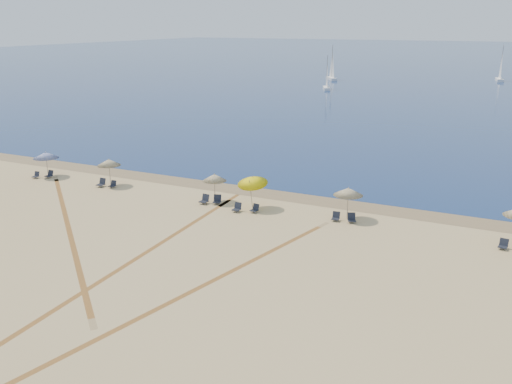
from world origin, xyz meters
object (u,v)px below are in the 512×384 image
sailboat_1 (327,79)px  chair_0 (36,175)px  umbrella_4 (348,192)px  chair_9 (352,218)px  sailboat_0 (501,70)px  umbrella_3 (252,180)px  chair_5 (217,200)px  umbrella_2 (214,177)px  chair_6 (237,208)px  sailboat_3 (332,69)px  umbrella_1 (109,162)px  chair_7 (255,209)px  chair_1 (50,174)px  umbrella_0 (46,155)px  chair_3 (113,184)px  chair_4 (205,200)px  chair_8 (336,217)px  chair_2 (101,183)px  chair_10 (503,245)px

sailboat_1 → chair_0: bearing=-114.8°
sailboat_1 → umbrella_4: bearing=-93.9°
chair_9 → sailboat_0: size_ratio=0.10×
umbrella_3 → chair_5: size_ratio=3.31×
umbrella_2 → chair_9: 11.36m
chair_6 → sailboat_0: (13.26, 112.52, 2.26)m
umbrella_2 → sailboat_3: 98.98m
umbrella_1 → umbrella_3: 13.97m
chair_7 → umbrella_4: bearing=24.6°
chair_1 → sailboat_1: bearing=89.4°
umbrella_0 → chair_5: bearing=-1.3°
chair_3 → sailboat_1: (-6.30, 77.25, 1.85)m
chair_4 → chair_8: bearing=7.6°
chair_5 → sailboat_1: bearing=85.4°
chair_2 → umbrella_3: bearing=1.1°
chair_10 → chair_8: bearing=-173.8°
chair_2 → sailboat_0: size_ratio=0.09×
umbrella_1 → chair_1: (-6.70, -0.41, -1.77)m
umbrella_2 → chair_5: bearing=-45.3°
umbrella_4 → chair_3: 20.73m
chair_3 → sailboat_0: size_ratio=0.07×
umbrella_3 → chair_8: umbrella_3 is taller
umbrella_1 → sailboat_1: (-5.66, 76.79, 0.05)m
chair_9 → chair_10: bearing=-26.9°
umbrella_0 → umbrella_2: bearing=0.2°
umbrella_0 → umbrella_3: bearing=-0.3°
umbrella_1 → chair_7: bearing=-4.4°
umbrella_3 → chair_3: bearing=-179.1°
umbrella_1 → chair_0: bearing=-172.1°
chair_6 → chair_8: 7.48m
chair_5 → chair_9: size_ratio=1.02×
umbrella_2 → chair_0: size_ratio=3.70×
umbrella_1 → chair_5: umbrella_1 is taller
umbrella_3 → chair_1: (-20.66, -0.16, -1.92)m
umbrella_2 → umbrella_3: umbrella_3 is taller
umbrella_2 → chair_0: umbrella_2 is taller
chair_3 → sailboat_3: sailboat_3 is taller
umbrella_1 → chair_8: 20.73m
chair_8 → chair_4: bearing=177.3°
umbrella_2 → sailboat_1: 78.56m
umbrella_0 → chair_9: size_ratio=2.87×
chair_4 → chair_0: bearing=-175.4°
chair_2 → chair_8: (21.10, 0.40, -0.04)m
chair_5 → chair_6: chair_5 is taller
umbrella_1 → chair_3: (0.64, -0.47, -1.80)m
umbrella_4 → sailboat_0: 110.60m
umbrella_4 → sailboat_0: size_ratio=0.28×
umbrella_1 → chair_4: umbrella_1 is taller
umbrella_4 → chair_10: bearing=-6.8°
chair_1 → chair_10: size_ratio=0.96×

